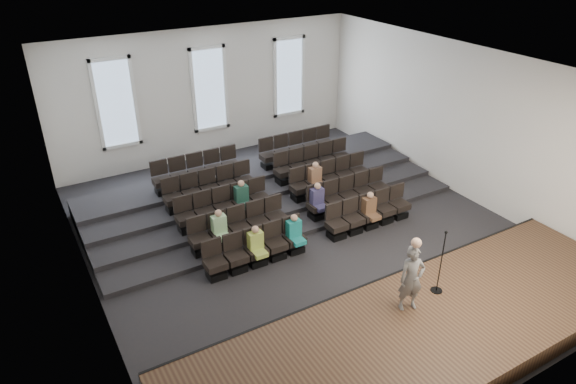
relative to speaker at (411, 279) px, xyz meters
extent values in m
plane|color=black|center=(0.02, 4.46, -1.31)|extent=(14.00, 14.00, 0.00)
cube|color=white|center=(0.02, 4.46, 3.70)|extent=(12.00, 14.00, 0.02)
cube|color=silver|center=(0.02, 11.48, 1.19)|extent=(12.00, 0.04, 5.00)
cube|color=silver|center=(0.02, -2.56, 1.19)|extent=(12.00, 0.04, 5.00)
cube|color=silver|center=(-6.00, 4.46, 1.19)|extent=(0.04, 14.00, 5.00)
cube|color=silver|center=(6.04, 4.46, 1.19)|extent=(0.04, 14.00, 5.00)
cube|color=#4A341F|center=(0.02, -0.64, -1.06)|extent=(11.80, 3.60, 0.50)
cube|color=black|center=(0.02, 1.13, -1.06)|extent=(11.80, 0.06, 0.52)
cube|color=black|center=(0.02, 6.79, -1.23)|extent=(11.80, 4.80, 0.15)
cube|color=black|center=(0.02, 7.31, -1.16)|extent=(11.80, 3.75, 0.30)
cube|color=black|center=(0.02, 7.84, -1.08)|extent=(11.80, 2.70, 0.45)
cube|color=black|center=(0.02, 8.36, -1.01)|extent=(11.80, 1.65, 0.60)
cube|color=black|center=(-3.11, 3.86, -1.21)|extent=(0.47, 0.43, 0.20)
cube|color=black|center=(-3.11, 3.86, -0.90)|extent=(0.55, 0.50, 0.19)
cube|color=black|center=(-3.11, 4.07, -0.49)|extent=(0.55, 0.08, 0.50)
cube|color=black|center=(-2.51, 3.86, -1.21)|extent=(0.47, 0.43, 0.20)
cube|color=black|center=(-2.51, 3.86, -0.90)|extent=(0.55, 0.50, 0.19)
cube|color=black|center=(-2.51, 4.07, -0.49)|extent=(0.55, 0.08, 0.50)
cube|color=black|center=(-1.91, 3.86, -1.21)|extent=(0.47, 0.43, 0.20)
cube|color=black|center=(-1.91, 3.86, -0.90)|extent=(0.55, 0.50, 0.19)
cube|color=black|center=(-1.91, 4.07, -0.49)|extent=(0.55, 0.08, 0.50)
cube|color=black|center=(-1.31, 3.86, -1.21)|extent=(0.47, 0.43, 0.20)
cube|color=black|center=(-1.31, 3.86, -0.90)|extent=(0.55, 0.50, 0.19)
cube|color=black|center=(-1.31, 4.07, -0.49)|extent=(0.55, 0.08, 0.50)
cube|color=black|center=(-0.71, 3.86, -1.21)|extent=(0.47, 0.43, 0.20)
cube|color=black|center=(-0.71, 3.86, -0.90)|extent=(0.55, 0.50, 0.19)
cube|color=black|center=(-0.71, 4.07, -0.49)|extent=(0.55, 0.08, 0.50)
cube|color=black|center=(0.74, 3.86, -1.21)|extent=(0.47, 0.43, 0.20)
cube|color=black|center=(0.74, 3.86, -0.90)|extent=(0.55, 0.50, 0.19)
cube|color=black|center=(0.74, 4.07, -0.49)|extent=(0.55, 0.08, 0.50)
cube|color=black|center=(1.34, 3.86, -1.21)|extent=(0.47, 0.43, 0.20)
cube|color=black|center=(1.34, 3.86, -0.90)|extent=(0.55, 0.50, 0.19)
cube|color=black|center=(1.34, 4.07, -0.49)|extent=(0.55, 0.08, 0.50)
cube|color=black|center=(1.94, 3.86, -1.21)|extent=(0.47, 0.43, 0.20)
cube|color=black|center=(1.94, 3.86, -0.90)|extent=(0.55, 0.50, 0.19)
cube|color=black|center=(1.94, 4.07, -0.49)|extent=(0.55, 0.08, 0.50)
cube|color=black|center=(2.54, 3.86, -1.21)|extent=(0.47, 0.43, 0.20)
cube|color=black|center=(2.54, 3.86, -0.90)|extent=(0.55, 0.50, 0.19)
cube|color=black|center=(2.54, 4.07, -0.49)|extent=(0.55, 0.08, 0.50)
cube|color=black|center=(3.14, 3.86, -1.21)|extent=(0.47, 0.43, 0.20)
cube|color=black|center=(3.14, 3.86, -0.90)|extent=(0.55, 0.50, 0.19)
cube|color=black|center=(3.14, 4.07, -0.49)|extent=(0.55, 0.08, 0.50)
cube|color=black|center=(-3.11, 4.91, -1.06)|extent=(0.47, 0.43, 0.20)
cube|color=black|center=(-3.11, 4.91, -0.75)|extent=(0.55, 0.50, 0.19)
cube|color=black|center=(-3.11, 5.12, -0.34)|extent=(0.55, 0.08, 0.50)
cube|color=black|center=(-2.51, 4.91, -1.06)|extent=(0.47, 0.43, 0.20)
cube|color=black|center=(-2.51, 4.91, -0.75)|extent=(0.55, 0.50, 0.19)
cube|color=black|center=(-2.51, 5.12, -0.34)|extent=(0.55, 0.08, 0.50)
cube|color=black|center=(-1.91, 4.91, -1.06)|extent=(0.47, 0.43, 0.20)
cube|color=black|center=(-1.91, 4.91, -0.75)|extent=(0.55, 0.50, 0.19)
cube|color=black|center=(-1.91, 5.12, -0.34)|extent=(0.55, 0.08, 0.50)
cube|color=black|center=(-1.31, 4.91, -1.06)|extent=(0.47, 0.43, 0.20)
cube|color=black|center=(-1.31, 4.91, -0.75)|extent=(0.55, 0.50, 0.19)
cube|color=black|center=(-1.31, 5.12, -0.34)|extent=(0.55, 0.08, 0.50)
cube|color=black|center=(-0.71, 4.91, -1.06)|extent=(0.47, 0.43, 0.20)
cube|color=black|center=(-0.71, 4.91, -0.75)|extent=(0.55, 0.50, 0.19)
cube|color=black|center=(-0.71, 5.12, -0.34)|extent=(0.55, 0.08, 0.50)
cube|color=black|center=(0.74, 4.91, -1.06)|extent=(0.47, 0.43, 0.20)
cube|color=black|center=(0.74, 4.91, -0.75)|extent=(0.55, 0.50, 0.19)
cube|color=black|center=(0.74, 5.12, -0.34)|extent=(0.55, 0.08, 0.50)
cube|color=black|center=(1.34, 4.91, -1.06)|extent=(0.47, 0.43, 0.20)
cube|color=black|center=(1.34, 4.91, -0.75)|extent=(0.55, 0.50, 0.19)
cube|color=black|center=(1.34, 5.12, -0.34)|extent=(0.55, 0.08, 0.50)
cube|color=black|center=(1.94, 4.91, -1.06)|extent=(0.47, 0.43, 0.20)
cube|color=black|center=(1.94, 4.91, -0.75)|extent=(0.55, 0.50, 0.19)
cube|color=black|center=(1.94, 5.12, -0.34)|extent=(0.55, 0.08, 0.50)
cube|color=black|center=(2.54, 4.91, -1.06)|extent=(0.47, 0.43, 0.20)
cube|color=black|center=(2.54, 4.91, -0.75)|extent=(0.55, 0.50, 0.19)
cube|color=black|center=(2.54, 5.12, -0.34)|extent=(0.55, 0.08, 0.50)
cube|color=black|center=(3.14, 4.91, -1.06)|extent=(0.47, 0.43, 0.20)
cube|color=black|center=(3.14, 4.91, -0.75)|extent=(0.55, 0.50, 0.19)
cube|color=black|center=(3.14, 5.12, -0.34)|extent=(0.55, 0.08, 0.50)
cube|color=black|center=(-3.11, 5.96, -0.91)|extent=(0.47, 0.42, 0.20)
cube|color=black|center=(-3.11, 5.96, -0.60)|extent=(0.55, 0.50, 0.19)
cube|color=black|center=(-3.11, 6.17, -0.19)|extent=(0.55, 0.08, 0.50)
cube|color=black|center=(-2.51, 5.96, -0.91)|extent=(0.47, 0.42, 0.20)
cube|color=black|center=(-2.51, 5.96, -0.60)|extent=(0.55, 0.50, 0.19)
cube|color=black|center=(-2.51, 6.17, -0.19)|extent=(0.55, 0.08, 0.50)
cube|color=black|center=(-1.91, 5.96, -0.91)|extent=(0.47, 0.42, 0.20)
cube|color=black|center=(-1.91, 5.96, -0.60)|extent=(0.55, 0.50, 0.19)
cube|color=black|center=(-1.91, 6.17, -0.19)|extent=(0.55, 0.08, 0.50)
cube|color=black|center=(-1.31, 5.96, -0.91)|extent=(0.47, 0.42, 0.20)
cube|color=black|center=(-1.31, 5.96, -0.60)|extent=(0.55, 0.50, 0.19)
cube|color=black|center=(-1.31, 6.17, -0.19)|extent=(0.55, 0.08, 0.50)
cube|color=black|center=(-0.71, 5.96, -0.91)|extent=(0.47, 0.42, 0.20)
cube|color=black|center=(-0.71, 5.96, -0.60)|extent=(0.55, 0.50, 0.19)
cube|color=black|center=(-0.71, 6.17, -0.19)|extent=(0.55, 0.08, 0.50)
cube|color=black|center=(0.74, 5.96, -0.91)|extent=(0.47, 0.42, 0.20)
cube|color=black|center=(0.74, 5.96, -0.60)|extent=(0.55, 0.50, 0.19)
cube|color=black|center=(0.74, 6.17, -0.19)|extent=(0.55, 0.08, 0.50)
cube|color=black|center=(1.34, 5.96, -0.91)|extent=(0.47, 0.42, 0.20)
cube|color=black|center=(1.34, 5.96, -0.60)|extent=(0.55, 0.50, 0.19)
cube|color=black|center=(1.34, 6.17, -0.19)|extent=(0.55, 0.08, 0.50)
cube|color=black|center=(1.94, 5.96, -0.91)|extent=(0.47, 0.42, 0.20)
cube|color=black|center=(1.94, 5.96, -0.60)|extent=(0.55, 0.50, 0.19)
cube|color=black|center=(1.94, 6.17, -0.19)|extent=(0.55, 0.08, 0.50)
cube|color=black|center=(2.54, 5.96, -0.91)|extent=(0.47, 0.42, 0.20)
cube|color=black|center=(2.54, 5.96, -0.60)|extent=(0.55, 0.50, 0.19)
cube|color=black|center=(2.54, 6.17, -0.19)|extent=(0.55, 0.08, 0.50)
cube|color=black|center=(3.14, 5.96, -0.91)|extent=(0.47, 0.42, 0.20)
cube|color=black|center=(3.14, 5.96, -0.60)|extent=(0.55, 0.50, 0.19)
cube|color=black|center=(3.14, 6.17, -0.19)|extent=(0.55, 0.08, 0.50)
cube|color=black|center=(-3.11, 7.01, -0.76)|extent=(0.47, 0.42, 0.20)
cube|color=black|center=(-3.11, 7.01, -0.45)|extent=(0.55, 0.50, 0.19)
cube|color=black|center=(-3.11, 7.22, -0.04)|extent=(0.55, 0.08, 0.50)
cube|color=black|center=(-2.51, 7.01, -0.76)|extent=(0.47, 0.42, 0.20)
cube|color=black|center=(-2.51, 7.01, -0.45)|extent=(0.55, 0.50, 0.19)
cube|color=black|center=(-2.51, 7.22, -0.04)|extent=(0.55, 0.08, 0.50)
cube|color=black|center=(-1.91, 7.01, -0.76)|extent=(0.47, 0.42, 0.20)
cube|color=black|center=(-1.91, 7.01, -0.45)|extent=(0.55, 0.50, 0.19)
cube|color=black|center=(-1.91, 7.22, -0.04)|extent=(0.55, 0.08, 0.50)
cube|color=black|center=(-1.31, 7.01, -0.76)|extent=(0.47, 0.42, 0.20)
cube|color=black|center=(-1.31, 7.01, -0.45)|extent=(0.55, 0.50, 0.19)
cube|color=black|center=(-1.31, 7.22, -0.04)|extent=(0.55, 0.08, 0.50)
cube|color=black|center=(-0.71, 7.01, -0.76)|extent=(0.47, 0.42, 0.20)
cube|color=black|center=(-0.71, 7.01, -0.45)|extent=(0.55, 0.50, 0.19)
cube|color=black|center=(-0.71, 7.22, -0.04)|extent=(0.55, 0.08, 0.50)
cube|color=black|center=(0.74, 7.01, -0.76)|extent=(0.47, 0.42, 0.20)
cube|color=black|center=(0.74, 7.01, -0.45)|extent=(0.55, 0.50, 0.19)
cube|color=black|center=(0.74, 7.22, -0.04)|extent=(0.55, 0.08, 0.50)
cube|color=black|center=(1.34, 7.01, -0.76)|extent=(0.47, 0.42, 0.20)
cube|color=black|center=(1.34, 7.01, -0.45)|extent=(0.55, 0.50, 0.19)
cube|color=black|center=(1.34, 7.22, -0.04)|extent=(0.55, 0.08, 0.50)
cube|color=black|center=(1.94, 7.01, -0.76)|extent=(0.47, 0.42, 0.20)
cube|color=black|center=(1.94, 7.01, -0.45)|extent=(0.55, 0.50, 0.19)
cube|color=black|center=(1.94, 7.22, -0.04)|extent=(0.55, 0.08, 0.50)
cube|color=black|center=(2.54, 7.01, -0.76)|extent=(0.47, 0.42, 0.20)
cube|color=black|center=(2.54, 7.01, -0.45)|extent=(0.55, 0.50, 0.19)
cube|color=black|center=(2.54, 7.22, -0.04)|extent=(0.55, 0.08, 0.50)
cube|color=black|center=(3.14, 7.01, -0.76)|extent=(0.47, 0.42, 0.20)
cube|color=black|center=(3.14, 7.01, -0.45)|extent=(0.55, 0.50, 0.19)
cube|color=black|center=(3.14, 7.22, -0.04)|extent=(0.55, 0.08, 0.50)
cube|color=black|center=(-3.11, 8.06, -0.61)|extent=(0.47, 0.42, 0.20)
cube|color=black|center=(-3.11, 8.06, -0.30)|extent=(0.55, 0.50, 0.19)
cube|color=black|center=(-3.11, 8.27, 0.11)|extent=(0.55, 0.08, 0.50)
cube|color=black|center=(-2.51, 8.06, -0.61)|extent=(0.47, 0.42, 0.20)
cube|color=black|center=(-2.51, 8.06, -0.30)|extent=(0.55, 0.50, 0.19)
cube|color=black|center=(-2.51, 8.27, 0.11)|extent=(0.55, 0.08, 0.50)
cube|color=black|center=(-1.91, 8.06, -0.61)|extent=(0.47, 0.42, 0.20)
cube|color=black|center=(-1.91, 8.06, -0.30)|extent=(0.55, 0.50, 0.19)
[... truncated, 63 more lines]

